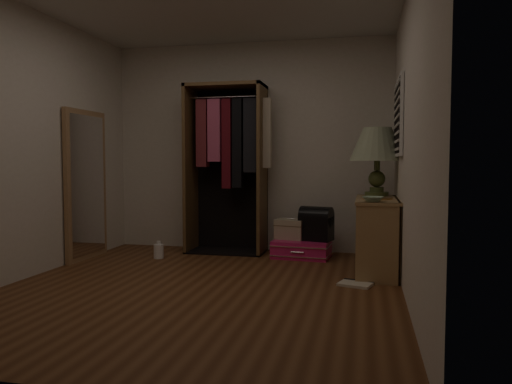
# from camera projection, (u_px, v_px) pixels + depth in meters

# --- Properties ---
(ground) EXTENTS (4.00, 4.00, 0.00)m
(ground) POSITION_uv_depth(u_px,v_px,m) (200.00, 288.00, 4.42)
(ground) COLOR #583119
(ground) RESTS_ON ground
(room_walls) EXTENTS (3.52, 4.02, 2.60)m
(room_walls) POSITION_uv_depth(u_px,v_px,m) (209.00, 118.00, 4.35)
(room_walls) COLOR beige
(room_walls) RESTS_ON ground
(console_bookshelf) EXTENTS (0.42, 1.12, 0.75)m
(console_bookshelf) POSITION_uv_depth(u_px,v_px,m) (376.00, 233.00, 5.08)
(console_bookshelf) COLOR #A47D4F
(console_bookshelf) RESTS_ON ground
(open_wardrobe) EXTENTS (1.04, 0.50, 2.05)m
(open_wardrobe) POSITION_uv_depth(u_px,v_px,m) (229.00, 153.00, 6.11)
(open_wardrobe) COLOR brown
(open_wardrobe) RESTS_ON ground
(floor_mirror) EXTENTS (0.06, 0.80, 1.70)m
(floor_mirror) POSITION_uv_depth(u_px,v_px,m) (86.00, 185.00, 5.70)
(floor_mirror) COLOR #9F754D
(floor_mirror) RESTS_ON ground
(pink_suitcase) EXTENTS (0.70, 0.53, 0.20)m
(pink_suitcase) POSITION_uv_depth(u_px,v_px,m) (302.00, 249.00, 5.82)
(pink_suitcase) COLOR #D11961
(pink_suitcase) RESTS_ON ground
(train_case) EXTENTS (0.39, 0.31, 0.25)m
(train_case) POSITION_uv_depth(u_px,v_px,m) (291.00, 229.00, 5.89)
(train_case) COLOR tan
(train_case) RESTS_ON pink_suitcase
(black_bag) EXTENTS (0.41, 0.32, 0.40)m
(black_bag) POSITION_uv_depth(u_px,v_px,m) (316.00, 223.00, 5.78)
(black_bag) COLOR black
(black_bag) RESTS_ON pink_suitcase
(table_lamp) EXTENTS (0.59, 0.59, 0.73)m
(table_lamp) POSITION_uv_depth(u_px,v_px,m) (377.00, 146.00, 5.34)
(table_lamp) COLOR #425026
(table_lamp) RESTS_ON console_bookshelf
(brass_tray) EXTENTS (0.33, 0.33, 0.02)m
(brass_tray) POSITION_uv_depth(u_px,v_px,m) (378.00, 198.00, 4.93)
(brass_tray) COLOR #AA7C41
(brass_tray) RESTS_ON console_bookshelf
(ceramic_bowl) EXTENTS (0.22, 0.22, 0.05)m
(ceramic_bowl) POSITION_uv_depth(u_px,v_px,m) (373.00, 199.00, 4.61)
(ceramic_bowl) COLOR #A4C5A5
(ceramic_bowl) RESTS_ON console_bookshelf
(white_jug) EXTENTS (0.15, 0.15, 0.20)m
(white_jug) POSITION_uv_depth(u_px,v_px,m) (159.00, 251.00, 5.76)
(white_jug) COLOR white
(white_jug) RESTS_ON ground
(floor_book) EXTENTS (0.34, 0.30, 0.03)m
(floor_book) POSITION_uv_depth(u_px,v_px,m) (356.00, 284.00, 4.53)
(floor_book) COLOR beige
(floor_book) RESTS_ON ground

